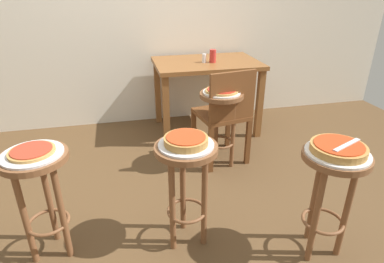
{
  "coord_description": "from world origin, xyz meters",
  "views": [
    {
      "loc": [
        -0.22,
        -1.95,
        1.49
      ],
      "look_at": [
        0.22,
        -0.09,
        0.6
      ],
      "focal_mm": 30.46,
      "sensor_mm": 36.0,
      "label": 1
    }
  ],
  "objects_px": {
    "serving_plate_middle": "(186,145)",
    "serving_plate_leftside": "(32,154)",
    "pizza_leftside": "(32,151)",
    "serving_plate_rear": "(222,92)",
    "pizza_rear": "(222,90)",
    "stool_leftside": "(39,184)",
    "cup_near_edge": "(213,56)",
    "pizza_middle": "(186,140)",
    "dining_table": "(206,72)",
    "serving_plate_foreground": "(337,153)",
    "wooden_chair": "(225,113)",
    "condiment_shaker": "(204,58)",
    "pizza_server_knife": "(347,145)",
    "stool_rear": "(221,114)",
    "pizza_foreground": "(338,148)",
    "stool_middle": "(186,174)",
    "stool_foreground": "(331,183)"
  },
  "relations": [
    {
      "from": "serving_plate_middle",
      "to": "condiment_shaker",
      "type": "relative_size",
      "value": 3.57
    },
    {
      "from": "stool_middle",
      "to": "serving_plate_leftside",
      "type": "distance_m",
      "value": 0.83
    },
    {
      "from": "condiment_shaker",
      "to": "pizza_server_knife",
      "type": "distance_m",
      "value": 1.86
    },
    {
      "from": "serving_plate_middle",
      "to": "condiment_shaker",
      "type": "bearing_deg",
      "value": 71.59
    },
    {
      "from": "stool_middle",
      "to": "stool_leftside",
      "type": "xyz_separation_m",
      "value": [
        -0.8,
        0.08,
        0.0
      ]
    },
    {
      "from": "pizza_rear",
      "to": "pizza_server_knife",
      "type": "xyz_separation_m",
      "value": [
        0.31,
        -1.12,
        0.04
      ]
    },
    {
      "from": "condiment_shaker",
      "to": "pizza_foreground",
      "type": "bearing_deg",
      "value": -82.59
    },
    {
      "from": "serving_plate_leftside",
      "to": "pizza_rear",
      "type": "distance_m",
      "value": 1.48
    },
    {
      "from": "dining_table",
      "to": "condiment_shaker",
      "type": "xyz_separation_m",
      "value": [
        -0.04,
        -0.05,
        0.16
      ]
    },
    {
      "from": "stool_foreground",
      "to": "serving_plate_leftside",
      "type": "relative_size",
      "value": 2.12
    },
    {
      "from": "stool_rear",
      "to": "pizza_leftside",
      "type": "bearing_deg",
      "value": -149.52
    },
    {
      "from": "serving_plate_foreground",
      "to": "stool_leftside",
      "type": "relative_size",
      "value": 0.5
    },
    {
      "from": "condiment_shaker",
      "to": "serving_plate_foreground",
      "type": "bearing_deg",
      "value": -82.59
    },
    {
      "from": "dining_table",
      "to": "cup_near_edge",
      "type": "height_order",
      "value": "cup_near_edge"
    },
    {
      "from": "serving_plate_rear",
      "to": "pizza_server_knife",
      "type": "bearing_deg",
      "value": -74.52
    },
    {
      "from": "pizza_leftside",
      "to": "pizza_rear",
      "type": "relative_size",
      "value": 0.88
    },
    {
      "from": "pizza_middle",
      "to": "cup_near_edge",
      "type": "height_order",
      "value": "cup_near_edge"
    },
    {
      "from": "serving_plate_leftside",
      "to": "cup_near_edge",
      "type": "xyz_separation_m",
      "value": [
        1.4,
        1.46,
        0.14
      ]
    },
    {
      "from": "pizza_middle",
      "to": "stool_leftside",
      "type": "bearing_deg",
      "value": 174.25
    },
    {
      "from": "serving_plate_middle",
      "to": "serving_plate_leftside",
      "type": "distance_m",
      "value": 0.8
    },
    {
      "from": "condiment_shaker",
      "to": "wooden_chair",
      "type": "relative_size",
      "value": 0.1
    },
    {
      "from": "pizza_rear",
      "to": "pizza_server_knife",
      "type": "distance_m",
      "value": 1.16
    },
    {
      "from": "stool_leftside",
      "to": "dining_table",
      "type": "distance_m",
      "value": 2.04
    },
    {
      "from": "pizza_leftside",
      "to": "serving_plate_middle",
      "type": "bearing_deg",
      "value": -5.75
    },
    {
      "from": "cup_near_edge",
      "to": "pizza_leftside",
      "type": "bearing_deg",
      "value": -133.85
    },
    {
      "from": "pizza_foreground",
      "to": "pizza_middle",
      "type": "relative_size",
      "value": 1.17
    },
    {
      "from": "pizza_leftside",
      "to": "pizza_server_knife",
      "type": "height_order",
      "value": "pizza_server_knife"
    },
    {
      "from": "serving_plate_foreground",
      "to": "wooden_chair",
      "type": "relative_size",
      "value": 0.39
    },
    {
      "from": "serving_plate_rear",
      "to": "cup_near_edge",
      "type": "bearing_deg",
      "value": 79.61
    },
    {
      "from": "serving_plate_foreground",
      "to": "pizza_server_knife",
      "type": "height_order",
      "value": "pizza_server_knife"
    },
    {
      "from": "serving_plate_middle",
      "to": "pizza_leftside",
      "type": "relative_size",
      "value": 1.33
    },
    {
      "from": "stool_rear",
      "to": "serving_plate_foreground",
      "type": "bearing_deg",
      "value": -75.71
    },
    {
      "from": "pizza_leftside",
      "to": "condiment_shaker",
      "type": "height_order",
      "value": "condiment_shaker"
    },
    {
      "from": "serving_plate_rear",
      "to": "dining_table",
      "type": "relative_size",
      "value": 0.29
    },
    {
      "from": "serving_plate_foreground",
      "to": "serving_plate_middle",
      "type": "xyz_separation_m",
      "value": [
        -0.75,
        0.27,
        0.0
      ]
    },
    {
      "from": "pizza_leftside",
      "to": "wooden_chair",
      "type": "height_order",
      "value": "wooden_chair"
    },
    {
      "from": "serving_plate_middle",
      "to": "stool_rear",
      "type": "bearing_deg",
      "value": 60.38
    },
    {
      "from": "dining_table",
      "to": "pizza_leftside",
      "type": "bearing_deg",
      "value": -131.79
    },
    {
      "from": "stool_foreground",
      "to": "pizza_middle",
      "type": "relative_size",
      "value": 2.72
    },
    {
      "from": "pizza_leftside",
      "to": "serving_plate_rear",
      "type": "relative_size",
      "value": 0.76
    },
    {
      "from": "cup_near_edge",
      "to": "pizza_rear",
      "type": "bearing_deg",
      "value": -100.39
    },
    {
      "from": "pizza_rear",
      "to": "serving_plate_foreground",
      "type": "bearing_deg",
      "value": -75.71
    },
    {
      "from": "stool_foreground",
      "to": "pizza_rear",
      "type": "xyz_separation_m",
      "value": [
        -0.28,
        1.1,
        0.2
      ]
    },
    {
      "from": "serving_plate_middle",
      "to": "wooden_chair",
      "type": "relative_size",
      "value": 0.36
    },
    {
      "from": "stool_rear",
      "to": "dining_table",
      "type": "distance_m",
      "value": 0.79
    },
    {
      "from": "serving_plate_rear",
      "to": "stool_leftside",
      "type": "bearing_deg",
      "value": -149.52
    },
    {
      "from": "serving_plate_rear",
      "to": "wooden_chair",
      "type": "height_order",
      "value": "wooden_chair"
    },
    {
      "from": "wooden_chair",
      "to": "stool_leftside",
      "type": "bearing_deg",
      "value": -148.88
    },
    {
      "from": "serving_plate_leftside",
      "to": "cup_near_edge",
      "type": "height_order",
      "value": "cup_near_edge"
    },
    {
      "from": "stool_leftside",
      "to": "condiment_shaker",
      "type": "relative_size",
      "value": 7.68
    }
  ]
}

